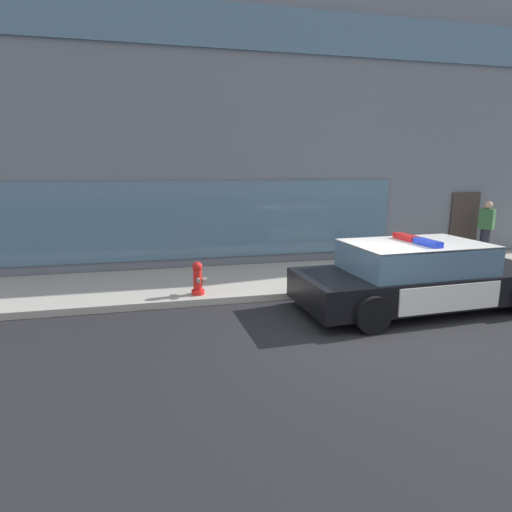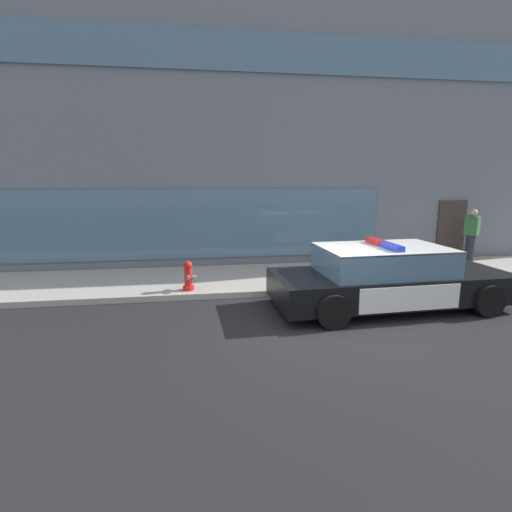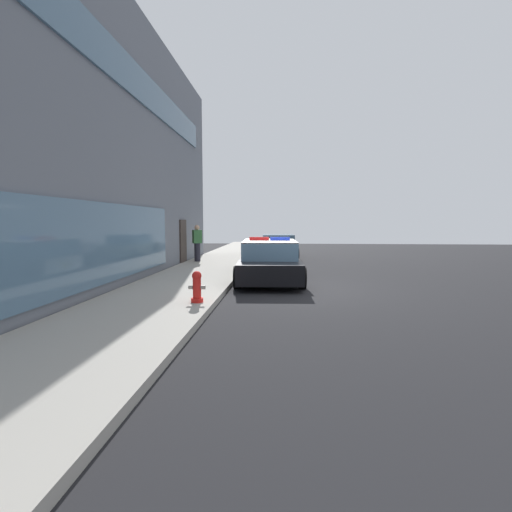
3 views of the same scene
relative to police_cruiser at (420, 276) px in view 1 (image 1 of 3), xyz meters
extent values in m
plane|color=black|center=(-1.76, -0.87, -0.68)|extent=(48.00, 48.00, 0.00)
cube|color=#A39E93|center=(-1.76, 2.63, -0.61)|extent=(48.00, 3.03, 0.15)
cube|color=slate|center=(-2.57, 8.63, 3.76)|extent=(23.10, 8.87, 8.88)
cube|color=slate|center=(-5.34, 4.16, 0.77)|extent=(13.86, 0.08, 2.10)
cube|color=#382D28|center=(4.36, 4.16, 0.37)|extent=(1.00, 0.08, 2.10)
cube|color=slate|center=(-2.57, 4.16, 5.72)|extent=(19.41, 0.08, 1.10)
cube|color=black|center=(0.06, 0.00, -0.18)|extent=(5.28, 2.16, 0.60)
cube|color=silver|center=(1.72, 0.07, -0.02)|extent=(1.85, 1.97, 0.05)
cube|color=silver|center=(-1.76, -0.08, -0.02)|extent=(1.54, 1.96, 0.05)
cube|color=silver|center=(-0.08, 0.98, -0.18)|extent=(2.18, 0.12, 0.51)
cube|color=silver|center=(0.00, -0.98, -0.18)|extent=(2.18, 0.12, 0.51)
cube|color=yellow|center=(-0.09, 0.99, -0.18)|extent=(0.22, 0.02, 0.26)
cube|color=slate|center=(-0.15, -0.01, 0.39)|extent=(2.78, 1.86, 0.60)
cube|color=silver|center=(-0.15, -0.01, 0.68)|extent=(2.78, 1.86, 0.04)
cube|color=red|center=(-0.16, 0.34, 0.76)|extent=(0.23, 0.67, 0.11)
cube|color=blue|center=(-0.13, -0.35, 0.76)|extent=(0.23, 0.67, 0.11)
cylinder|color=black|center=(1.73, 1.04, -0.34)|extent=(0.69, 0.25, 0.68)
cylinder|color=black|center=(-1.69, 0.89, -0.34)|extent=(0.69, 0.25, 0.68)
cylinder|color=black|center=(-1.61, -1.04, -0.34)|extent=(0.69, 0.25, 0.68)
cylinder|color=red|center=(-4.39, 1.51, -0.48)|extent=(0.28, 0.28, 0.10)
cylinder|color=red|center=(-4.39, 1.51, -0.21)|extent=(0.19, 0.19, 0.45)
sphere|color=red|center=(-4.39, 1.51, 0.08)|extent=(0.22, 0.22, 0.22)
cylinder|color=gray|center=(-4.39, 1.51, 0.16)|extent=(0.06, 0.06, 0.05)
cylinder|color=gray|center=(-4.39, 1.36, -0.18)|extent=(0.09, 0.10, 0.09)
cylinder|color=gray|center=(-4.39, 1.65, -0.18)|extent=(0.09, 0.10, 0.09)
cylinder|color=gray|center=(-4.24, 1.51, -0.22)|extent=(0.10, 0.12, 0.12)
cylinder|color=#23232D|center=(4.70, 3.58, -0.11)|extent=(0.28, 0.28, 0.85)
cube|color=#336638|center=(4.70, 3.58, 0.63)|extent=(0.43, 0.48, 0.62)
sphere|color=tan|center=(4.70, 3.58, 1.06)|extent=(0.24, 0.24, 0.24)
camera|label=1|loc=(-5.20, -7.40, 2.16)|focal=29.68mm
camera|label=2|loc=(-4.14, -7.84, 2.19)|focal=27.39mm
camera|label=3|loc=(-12.99, -0.49, 1.32)|focal=26.85mm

